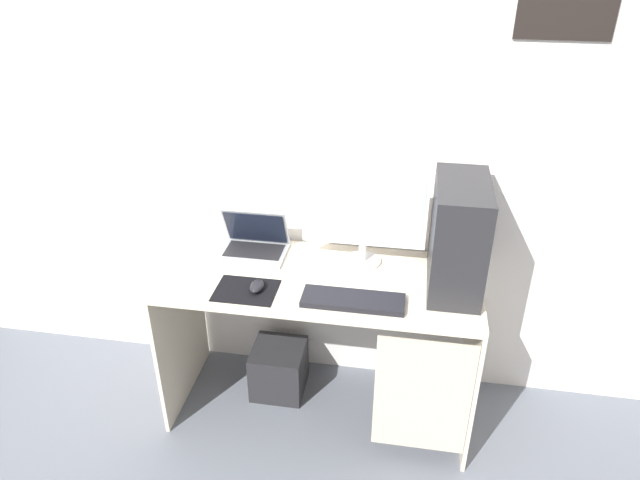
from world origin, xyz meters
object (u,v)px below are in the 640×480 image
object	(u,v)px
subwoofer	(279,369)
pc_tower	(458,236)
mouse_left	(257,286)
laptop	(254,244)
keyboard	(353,300)
monitor	(364,216)

from	to	relation	value
subwoofer	pc_tower	bearing A→B (deg)	-4.31
subwoofer	mouse_left	bearing A→B (deg)	-93.32
pc_tower	laptop	distance (m)	0.93
pc_tower	subwoofer	world-z (taller)	pc_tower
keyboard	subwoofer	distance (m)	0.81
laptop	mouse_left	xyz separation A→B (m)	(0.09, -0.31, -0.02)
monitor	keyboard	distance (m)	0.39
keyboard	subwoofer	bearing A→B (deg)	145.93
pc_tower	monitor	bearing A→B (deg)	164.68
mouse_left	pc_tower	bearing A→B (deg)	12.98
keyboard	mouse_left	bearing A→B (deg)	177.20
mouse_left	keyboard	bearing A→B (deg)	-2.80
laptop	pc_tower	bearing A→B (deg)	-7.70
mouse_left	laptop	bearing A→B (deg)	106.97
monitor	mouse_left	bearing A→B (deg)	-144.43
pc_tower	monitor	size ratio (longest dim) A/B	0.86
pc_tower	laptop	bearing A→B (deg)	172.30
monitor	keyboard	world-z (taller)	monitor
monitor	laptop	size ratio (longest dim) A/B	1.78
pc_tower	mouse_left	distance (m)	0.86
monitor	subwoofer	distance (m)	0.97
pc_tower	laptop	world-z (taller)	pc_tower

